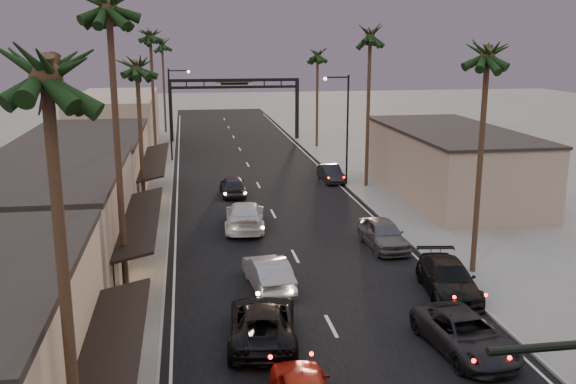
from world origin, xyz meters
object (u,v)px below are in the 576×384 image
object	(u,v)px
palm_lc	(136,61)
palm_rc	(318,51)
oncoming_silver	(268,273)
streetlight_left	(173,107)
palm_ra	(488,46)
palm_ld	(150,31)
curbside_near	(465,334)
oncoming_pickup	(263,322)
curbside_black	(448,279)
palm_rb	(370,30)
streetlight_right	(344,121)
palm_far	(162,41)
arch	(235,94)
palm_la	(44,56)

from	to	relation	value
palm_lc	palm_rc	xyz separation A→B (m)	(17.20, 28.00, 0.00)
palm_rc	oncoming_silver	world-z (taller)	palm_rc
streetlight_left	oncoming_silver	world-z (taller)	streetlight_left
palm_lc	palm_ra	bearing A→B (deg)	-34.90
palm_ld	oncoming_silver	xyz separation A→B (m)	(6.53, -31.35, -11.63)
curbside_near	oncoming_pickup	bearing A→B (deg)	157.64
curbside_black	curbside_near	bearing A→B (deg)	-98.71
palm_rc	oncoming_pickup	world-z (taller)	palm_rc
oncoming_silver	palm_rc	bearing A→B (deg)	-111.09
palm_rb	oncoming_pickup	distance (m)	30.63
streetlight_right	curbside_near	distance (m)	29.45
palm_lc	palm_ra	world-z (taller)	palm_ra
palm_rc	palm_far	size ratio (longest dim) A/B	0.92
palm_ld	curbside_near	distance (m)	42.79
streetlight_right	palm_ra	size ratio (longest dim) A/B	0.68
palm_rc	curbside_near	xyz separation A→B (m)	(-4.02, -47.99, -9.73)
arch	streetlight_left	xyz separation A→B (m)	(-6.92, -12.00, -0.20)
curbside_black	streetlight_left	bearing A→B (deg)	117.51
streetlight_right	curbside_black	bearing A→B (deg)	-91.76
palm_lc	curbside_near	size ratio (longest dim) A/B	2.31
oncoming_pickup	curbside_near	world-z (taller)	oncoming_pickup
palm_lc	palm_ra	distance (m)	20.99
arch	oncoming_silver	xyz separation A→B (m)	(-2.07, -46.35, -4.75)
palm_ra	streetlight_right	bearing A→B (deg)	94.57
palm_ld	palm_la	bearing A→B (deg)	-90.00
palm_rb	oncoming_silver	world-z (taller)	palm_rb
palm_lc	oncoming_pickup	xyz separation A→B (m)	(5.60, -17.85, -9.68)
streetlight_left	curbside_near	bearing A→B (deg)	-74.69
arch	oncoming_silver	size ratio (longest dim) A/B	3.19
arch	streetlight_right	distance (m)	25.94
streetlight_right	oncoming_pickup	bearing A→B (deg)	-110.29
arch	palm_rb	size ratio (longest dim) A/B	1.07
palm_la	palm_rb	size ratio (longest dim) A/B	0.93
curbside_near	oncoming_silver	bearing A→B (deg)	124.47
palm_la	curbside_black	bearing A→B (deg)	40.20
curbside_near	arch	bearing A→B (deg)	88.30
palm_rb	palm_ld	bearing A→B (deg)	147.40
palm_ra	oncoming_pickup	distance (m)	16.81
palm_rb	palm_far	world-z (taller)	palm_rb
arch	palm_la	size ratio (longest dim) A/B	1.15
palm_ld	palm_ra	size ratio (longest dim) A/B	1.08
streetlight_left	palm_rc	xyz separation A→B (m)	(15.52, 6.00, 5.14)
arch	curbside_black	world-z (taller)	arch
palm_rb	oncoming_silver	bearing A→B (deg)	-117.68
arch	oncoming_pickup	xyz separation A→B (m)	(-3.00, -51.85, -4.75)
palm_ra	curbside_black	size ratio (longest dim) A/B	2.41
arch	palm_rb	world-z (taller)	palm_rb
arch	palm_ld	bearing A→B (deg)	-119.83
palm_lc	curbside_black	distance (m)	22.86
palm_far	curbside_near	distance (m)	64.22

